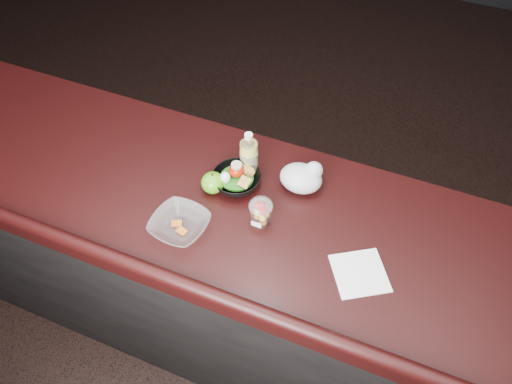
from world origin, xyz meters
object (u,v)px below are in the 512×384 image
fruit_cup (261,212)px  snack_bowl (236,179)px  takeout_bowl (180,225)px  green_apple (213,183)px  lemonade_bottle (249,158)px

fruit_cup → snack_bowl: bearing=139.2°
takeout_bowl → green_apple: bearing=81.7°
fruit_cup → green_apple: fruit_cup is taller
lemonade_bottle → takeout_bowl: 0.34m
lemonade_bottle → takeout_bowl: size_ratio=0.95×
lemonade_bottle → snack_bowl: (-0.02, -0.07, -0.05)m
green_apple → lemonade_bottle: bearing=54.5°
fruit_cup → takeout_bowl: (-0.24, -0.12, -0.04)m
green_apple → takeout_bowl: green_apple is taller
snack_bowl → fruit_cup: bearing=-40.8°
fruit_cup → takeout_bowl: 0.27m
fruit_cup → snack_bowl: size_ratio=0.52×
fruit_cup → takeout_bowl: bearing=-152.2°
lemonade_bottle → takeout_bowl: lemonade_bottle is taller
lemonade_bottle → green_apple: (-0.09, -0.12, -0.04)m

